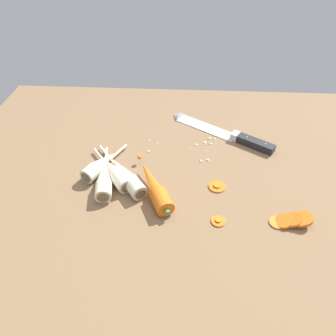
{
  "coord_description": "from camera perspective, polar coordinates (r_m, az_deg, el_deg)",
  "views": [
    {
      "loc": [
        3.47,
        -63.54,
        54.84
      ],
      "look_at": [
        0.0,
        -2.0,
        1.5
      ],
      "focal_mm": 33.57,
      "sensor_mm": 36.0,
      "label": 1
    }
  ],
  "objects": [
    {
      "name": "whole_carrot",
      "position": [
        0.76,
        -2.5,
        -3.43
      ],
      "size": [
        11.01,
        20.23,
        4.2
      ],
      "color": "orange",
      "rests_on": "ground_plane"
    },
    {
      "name": "parsnip_front",
      "position": [
        0.8,
        -9.61,
        -0.88
      ],
      "size": [
        13.62,
        17.09,
        4.0
      ],
      "color": "beige",
      "rests_on": "ground_plane"
    },
    {
      "name": "ground_plane",
      "position": [
        0.85,
        0.08,
        -0.9
      ],
      "size": [
        120.0,
        90.0,
        4.0
      ],
      "primitive_type": "cube",
      "color": "brown"
    },
    {
      "name": "parsnip_mid_left",
      "position": [
        0.79,
        -11.52,
        -1.88
      ],
      "size": [
        6.05,
        20.35,
        4.0
      ],
      "color": "beige",
      "rests_on": "ground_plane"
    },
    {
      "name": "parsnip_back",
      "position": [
        0.79,
        -7.71,
        -1.39
      ],
      "size": [
        15.98,
        20.63,
        4.0
      ],
      "color": "beige",
      "rests_on": "ground_plane"
    },
    {
      "name": "mince_crumbs",
      "position": [
        0.91,
        5.28,
        4.04
      ],
      "size": [
        20.16,
        11.61,
        0.87
      ],
      "color": "silver",
      "rests_on": "ground_plane"
    },
    {
      "name": "parsnip_mid_right",
      "position": [
        0.83,
        -12.23,
        0.48
      ],
      "size": [
        9.76,
        16.31,
        4.0
      ],
      "color": "beige",
      "rests_on": "ground_plane"
    },
    {
      "name": "carrot_slice_stray_mid",
      "position": [
        0.79,
        8.91,
        -3.23
      ],
      "size": [
        4.3,
        4.3,
        0.7
      ],
      "color": "orange",
      "rests_on": "ground_plane"
    },
    {
      "name": "chefs_knife",
      "position": [
        0.98,
        9.04,
        6.7
      ],
      "size": [
        30.89,
        21.82,
        4.18
      ],
      "color": "silver",
      "rests_on": "ground_plane"
    },
    {
      "name": "carrot_slice_stray_near",
      "position": [
        0.72,
        9.12,
        -9.43
      ],
      "size": [
        3.18,
        3.18,
        0.7
      ],
      "color": "orange",
      "rests_on": "ground_plane"
    },
    {
      "name": "carrot_slice_stack",
      "position": [
        0.75,
        21.57,
        -8.8
      ],
      "size": [
        9.34,
        4.21,
        2.99
      ],
      "color": "orange",
      "rests_on": "ground_plane"
    }
  ]
}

